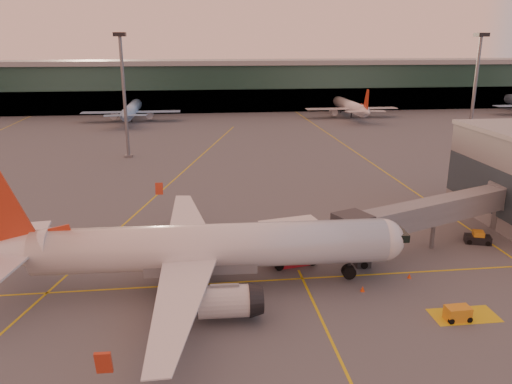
{
  "coord_description": "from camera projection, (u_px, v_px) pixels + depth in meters",
  "views": [
    {
      "loc": [
        -5.6,
        -41.4,
        23.77
      ],
      "look_at": [
        1.98,
        20.33,
        5.0
      ],
      "focal_mm": 35.0,
      "sensor_mm": 36.0,
      "label": 1
    }
  ],
  "objects": [
    {
      "name": "gpu_cart",
      "position": [
        458.0,
        314.0,
        44.25
      ],
      "size": [
        2.26,
        1.38,
        1.29
      ],
      "rotation": [
        0.0,
        0.0,
        0.03
      ],
      "color": "orange",
      "rests_on": "ground"
    },
    {
      "name": "jet_bridge",
      "position": [
        444.0,
        211.0,
        59.5
      ],
      "size": [
        27.72,
        13.63,
        6.22
      ],
      "color": "slate",
      "rests_on": "ground"
    },
    {
      "name": "ground",
      "position": [
        261.0,
        306.0,
        46.86
      ],
      "size": [
        600.0,
        600.0,
        0.0
      ],
      "primitive_type": "plane",
      "color": "#4C4F54",
      "rests_on": "ground"
    },
    {
      "name": "cone_nose",
      "position": [
        409.0,
        276.0,
        52.25
      ],
      "size": [
        0.4,
        0.4,
        0.51
      ],
      "color": "#E2420B",
      "rests_on": "ground"
    },
    {
      "name": "cone_fwd",
      "position": [
        363.0,
        289.0,
        49.47
      ],
      "size": [
        0.44,
        0.44,
        0.56
      ],
      "color": "#E2420B",
      "rests_on": "ground"
    },
    {
      "name": "main_airplane",
      "position": [
        199.0,
        249.0,
        49.17
      ],
      "size": [
        42.68,
        38.37,
        12.9
      ],
      "rotation": [
        0.0,
        0.0,
        -0.03
      ],
      "color": "silver",
      "rests_on": "ground"
    },
    {
      "name": "distant_aircraft_row",
      "position": [
        246.0,
        119.0,
        160.25
      ],
      "size": [
        350.0,
        34.0,
        13.0
      ],
      "color": "#84AEDD",
      "rests_on": "ground"
    },
    {
      "name": "cone_wing_left",
      "position": [
        195.0,
        224.0,
        67.18
      ],
      "size": [
        0.37,
        0.37,
        0.48
      ],
      "color": "#E2420B",
      "rests_on": "ground"
    },
    {
      "name": "catering_truck",
      "position": [
        290.0,
        240.0,
        55.01
      ],
      "size": [
        6.83,
        4.05,
        4.96
      ],
      "rotation": [
        0.0,
        0.0,
        0.21
      ],
      "color": "red",
      "rests_on": "ground"
    },
    {
      "name": "mast_east_near",
      "position": [
        475.0,
        85.0,
        107.9
      ],
      "size": [
        2.4,
        2.4,
        25.6
      ],
      "color": "slate",
      "rests_on": "ground"
    },
    {
      "name": "taxi_markings",
      "position": [
        187.0,
        182.0,
        88.28
      ],
      "size": [
        100.12,
        173.0,
        0.01
      ],
      "color": "gold",
      "rests_on": "ground"
    },
    {
      "name": "mast_west_near",
      "position": [
        124.0,
        87.0,
        102.95
      ],
      "size": [
        2.4,
        2.4,
        25.6
      ],
      "color": "slate",
      "rests_on": "ground"
    },
    {
      "name": "terminal",
      "position": [
        209.0,
        85.0,
        179.06
      ],
      "size": [
        400.0,
        20.0,
        17.6
      ],
      "color": "#19382D",
      "rests_on": "ground"
    },
    {
      "name": "pushback_tug",
      "position": [
        478.0,
        238.0,
        61.24
      ],
      "size": [
        3.36,
        2.49,
        1.54
      ],
      "rotation": [
        0.0,
        0.0,
        -0.34
      ],
      "color": "black",
      "rests_on": "ground"
    }
  ]
}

